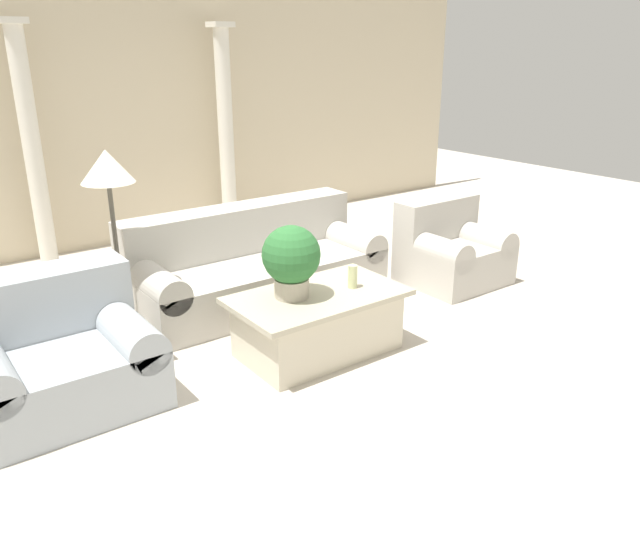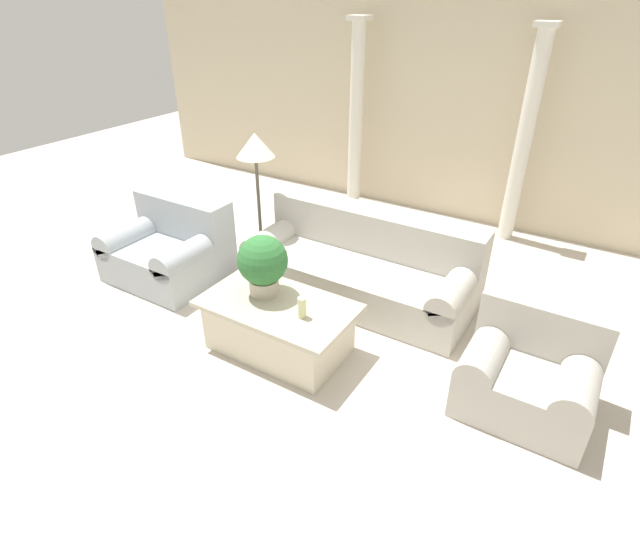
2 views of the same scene
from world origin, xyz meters
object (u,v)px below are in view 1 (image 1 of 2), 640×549
(coffee_table, at_px, (318,322))
(armchair, at_px, (451,249))
(sofa_long, at_px, (254,265))
(loveseat, at_px, (56,354))
(floor_lamp, at_px, (108,177))
(potted_plant, at_px, (291,258))

(coffee_table, distance_m, armchair, 2.02)
(sofa_long, distance_m, coffee_table, 1.23)
(loveseat, height_order, floor_lamp, floor_lamp)
(coffee_table, bearing_deg, sofa_long, 81.99)
(loveseat, xyz_separation_m, floor_lamp, (0.69, 0.69, 0.96))
(sofa_long, relative_size, armchair, 2.50)
(floor_lamp, bearing_deg, sofa_long, 2.71)
(floor_lamp, distance_m, armchair, 3.27)
(loveseat, xyz_separation_m, armchair, (3.74, 0.00, -0.01))
(loveseat, distance_m, coffee_table, 1.83)
(sofa_long, distance_m, floor_lamp, 1.58)
(loveseat, distance_m, armchair, 3.74)
(loveseat, height_order, armchair, loveseat)
(sofa_long, distance_m, armchair, 1.95)
(sofa_long, height_order, coffee_table, sofa_long)
(armchair, bearing_deg, potted_plant, -169.61)
(loveseat, relative_size, coffee_table, 0.88)
(coffee_table, relative_size, potted_plant, 2.41)
(coffee_table, height_order, floor_lamp, floor_lamp)
(sofa_long, relative_size, potted_plant, 4.26)
(loveseat, distance_m, floor_lamp, 1.37)
(potted_plant, distance_m, armchair, 2.24)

